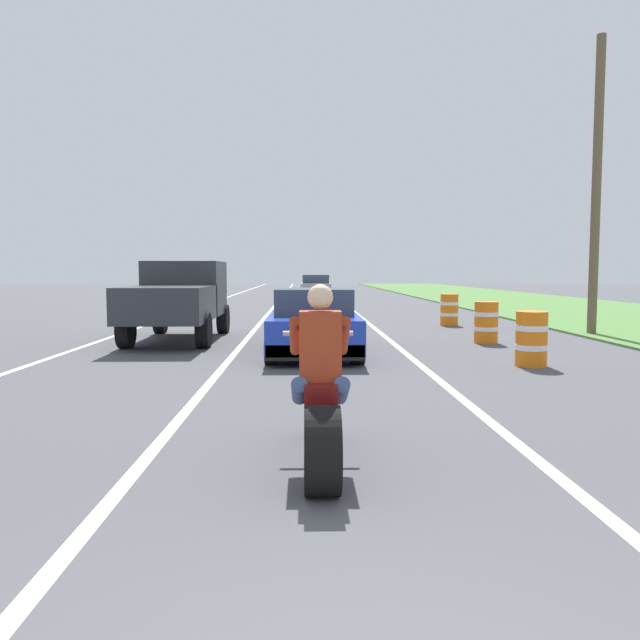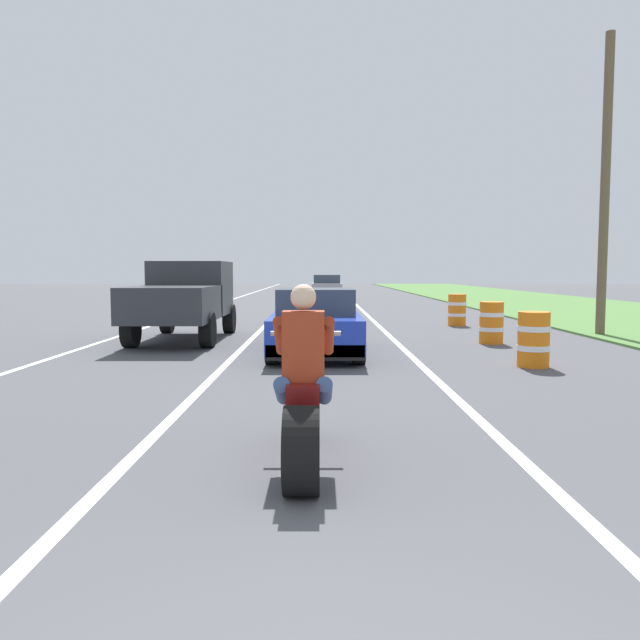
{
  "view_description": "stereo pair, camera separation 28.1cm",
  "coord_description": "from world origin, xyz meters",
  "px_view_note": "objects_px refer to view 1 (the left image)",
  "views": [
    {
      "loc": [
        -0.34,
        -1.64,
        1.73
      ],
      "look_at": [
        -0.1,
        7.6,
        1.0
      ],
      "focal_mm": 34.81,
      "sensor_mm": 36.0,
      "label": 1
    },
    {
      "loc": [
        -0.06,
        -1.64,
        1.73
      ],
      "look_at": [
        -0.1,
        7.6,
        1.0
      ],
      "focal_mm": 34.81,
      "sensor_mm": 36.0,
      "label": 2
    }
  ],
  "objects_px": {
    "pickup_truck_left_lane_dark_grey": "(179,296)",
    "construction_barrel_nearest": "(531,339)",
    "distant_car_far_ahead": "(315,287)",
    "motorcycle_with_rider": "(320,403)",
    "sports_car_blue": "(313,324)",
    "construction_barrel_mid": "(486,322)",
    "construction_barrel_far": "(449,310)"
  },
  "relations": [
    {
      "from": "motorcycle_with_rider",
      "to": "sports_car_blue",
      "type": "bearing_deg",
      "value": 89.58
    },
    {
      "from": "sports_car_blue",
      "to": "distant_car_far_ahead",
      "type": "xyz_separation_m",
      "value": [
        0.49,
        24.58,
        0.14
      ]
    },
    {
      "from": "sports_car_blue",
      "to": "construction_barrel_far",
      "type": "xyz_separation_m",
      "value": [
        4.43,
        6.64,
        -0.13
      ]
    },
    {
      "from": "sports_car_blue",
      "to": "construction_barrel_nearest",
      "type": "height_order",
      "value": "sports_car_blue"
    },
    {
      "from": "construction_barrel_far",
      "to": "distant_car_far_ahead",
      "type": "relative_size",
      "value": 0.25
    },
    {
      "from": "motorcycle_with_rider",
      "to": "construction_barrel_mid",
      "type": "height_order",
      "value": "motorcycle_with_rider"
    },
    {
      "from": "sports_car_blue",
      "to": "distant_car_far_ahead",
      "type": "height_order",
      "value": "distant_car_far_ahead"
    },
    {
      "from": "construction_barrel_nearest",
      "to": "construction_barrel_mid",
      "type": "relative_size",
      "value": 1.0
    },
    {
      "from": "sports_car_blue",
      "to": "pickup_truck_left_lane_dark_grey",
      "type": "distance_m",
      "value": 4.24
    },
    {
      "from": "pickup_truck_left_lane_dark_grey",
      "to": "sports_car_blue",
      "type": "bearing_deg",
      "value": -38.07
    },
    {
      "from": "pickup_truck_left_lane_dark_grey",
      "to": "motorcycle_with_rider",
      "type": "bearing_deg",
      "value": -72.31
    },
    {
      "from": "pickup_truck_left_lane_dark_grey",
      "to": "construction_barrel_far",
      "type": "relative_size",
      "value": 4.8
    },
    {
      "from": "sports_car_blue",
      "to": "construction_barrel_mid",
      "type": "bearing_deg",
      "value": 23.15
    },
    {
      "from": "construction_barrel_nearest",
      "to": "distant_car_far_ahead",
      "type": "relative_size",
      "value": 0.25
    },
    {
      "from": "construction_barrel_nearest",
      "to": "distant_car_far_ahead",
      "type": "xyz_separation_m",
      "value": [
        -3.45,
        26.4,
        0.27
      ]
    },
    {
      "from": "motorcycle_with_rider",
      "to": "pickup_truck_left_lane_dark_grey",
      "type": "relative_size",
      "value": 0.46
    },
    {
      "from": "motorcycle_with_rider",
      "to": "construction_barrel_far",
      "type": "height_order",
      "value": "motorcycle_with_rider"
    },
    {
      "from": "construction_barrel_mid",
      "to": "construction_barrel_far",
      "type": "xyz_separation_m",
      "value": [
        0.25,
        4.86,
        0.0
      ]
    },
    {
      "from": "construction_barrel_nearest",
      "to": "pickup_truck_left_lane_dark_grey",
      "type": "bearing_deg",
      "value": 148.62
    },
    {
      "from": "motorcycle_with_rider",
      "to": "construction_barrel_mid",
      "type": "bearing_deg",
      "value": 65.8
    },
    {
      "from": "sports_car_blue",
      "to": "construction_barrel_mid",
      "type": "relative_size",
      "value": 4.3
    },
    {
      "from": "construction_barrel_nearest",
      "to": "construction_barrel_mid",
      "type": "height_order",
      "value": "same"
    },
    {
      "from": "pickup_truck_left_lane_dark_grey",
      "to": "construction_barrel_nearest",
      "type": "distance_m",
      "value": 8.52
    },
    {
      "from": "construction_barrel_nearest",
      "to": "distant_car_far_ahead",
      "type": "bearing_deg",
      "value": 97.43
    },
    {
      "from": "pickup_truck_left_lane_dark_grey",
      "to": "construction_barrel_nearest",
      "type": "relative_size",
      "value": 4.8
    },
    {
      "from": "sports_car_blue",
      "to": "distant_car_far_ahead",
      "type": "relative_size",
      "value": 1.08
    },
    {
      "from": "construction_barrel_mid",
      "to": "motorcycle_with_rider",
      "type": "bearing_deg",
      "value": -114.2
    },
    {
      "from": "sports_car_blue",
      "to": "construction_barrel_nearest",
      "type": "distance_m",
      "value": 4.34
    },
    {
      "from": "construction_barrel_far",
      "to": "construction_barrel_nearest",
      "type": "bearing_deg",
      "value": -93.31
    },
    {
      "from": "construction_barrel_nearest",
      "to": "construction_barrel_mid",
      "type": "xyz_separation_m",
      "value": [
        0.24,
        3.61,
        0.0
      ]
    },
    {
      "from": "construction_barrel_mid",
      "to": "construction_barrel_far",
      "type": "distance_m",
      "value": 4.87
    },
    {
      "from": "sports_car_blue",
      "to": "construction_barrel_mid",
      "type": "height_order",
      "value": "sports_car_blue"
    }
  ]
}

